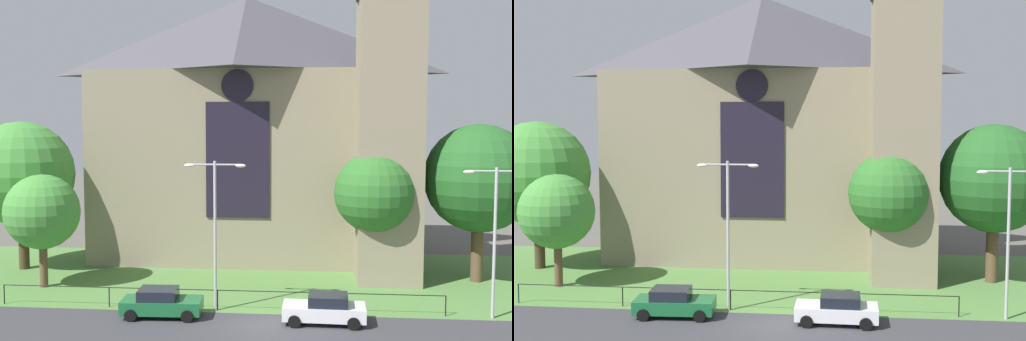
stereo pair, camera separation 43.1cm
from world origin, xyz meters
The scene contains 13 objects.
ground centered at (0.00, 10.00, 0.00)m, with size 160.00×160.00×0.00m, color #56544C.
road_asphalt centered at (0.00, -2.00, 0.00)m, with size 120.00×8.00×0.01m, color #38383D.
grass_verge centered at (0.00, 8.00, 0.00)m, with size 120.00×20.00×0.01m, color #517F3D.
church_building centered at (-1.92, 17.13, 10.27)m, with size 23.20×16.20×26.00m.
iron_railing centered at (-2.69, 2.50, 0.95)m, with size 24.51×0.07×1.13m.
tree_left_near centered at (-14.26, 6.21, 4.73)m, with size 4.66×4.66×7.08m.
tree_right_near centered at (6.37, 8.78, 5.82)m, with size 5.11×5.11×8.41m.
tree_right_far centered at (13.09, 10.05, 6.69)m, with size 6.94×6.94×10.20m.
tree_left_far centered at (-17.74, 10.70, 6.71)m, with size 7.28×7.28×10.37m.
streetlamp_near centered at (-2.79, 2.40, 5.22)m, with size 3.37×0.26×8.21m.
streetlamp_far centered at (11.91, 2.40, 5.08)m, with size 3.37×0.26×7.95m.
parked_car_green centered at (-5.49, 1.09, 0.74)m, with size 4.28×2.18×1.51m.
parked_car_white centered at (3.12, 0.80, 0.74)m, with size 4.25×2.11×1.51m.
Camera 2 is at (2.79, -29.71, 10.20)m, focal length 42.57 mm.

